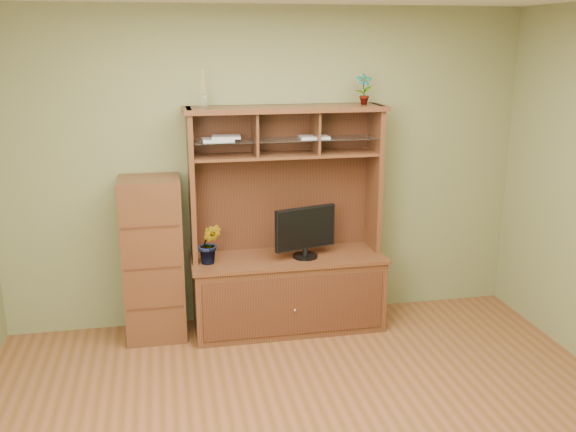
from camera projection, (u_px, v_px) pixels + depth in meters
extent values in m
cube|color=olive|center=(267.00, 169.00, 5.51)|extent=(4.50, 0.02, 2.70)
cube|color=#411F12|center=(288.00, 293.00, 5.52)|extent=(1.60, 0.55, 0.62)
cube|color=#38180F|center=(295.00, 306.00, 5.26)|extent=(1.50, 0.01, 0.50)
sphere|color=silver|center=(295.00, 310.00, 5.25)|extent=(0.02, 0.02, 0.02)
cube|color=#411F12|center=(288.00, 258.00, 5.44)|extent=(1.64, 0.59, 0.03)
cube|color=#411F12|center=(192.00, 186.00, 5.21)|extent=(0.04, 0.35, 1.25)
cube|color=#411F12|center=(374.00, 178.00, 5.51)|extent=(0.04, 0.35, 1.25)
cube|color=#38180F|center=(282.00, 178.00, 5.52)|extent=(1.52, 0.02, 1.25)
cube|color=#411F12|center=(285.00, 109.00, 5.20)|extent=(1.66, 0.40, 0.04)
cube|color=#411F12|center=(285.00, 155.00, 5.30)|extent=(1.52, 0.32, 0.02)
cube|color=#411F12|center=(255.00, 133.00, 5.21)|extent=(0.02, 0.31, 0.35)
cube|color=#411F12|center=(315.00, 132.00, 5.30)|extent=(0.02, 0.31, 0.35)
cube|color=silver|center=(286.00, 139.00, 5.26)|extent=(1.50, 0.27, 0.01)
cylinder|color=black|center=(305.00, 256.00, 5.40)|extent=(0.21, 0.21, 0.02)
cylinder|color=black|center=(305.00, 251.00, 5.39)|extent=(0.04, 0.04, 0.07)
cube|color=black|center=(305.00, 228.00, 5.33)|extent=(0.54, 0.19, 0.35)
imported|color=#325C1F|center=(210.00, 244.00, 5.21)|extent=(0.21, 0.19, 0.34)
imported|color=#345E20|center=(364.00, 89.00, 5.29)|extent=(0.14, 0.10, 0.26)
cylinder|color=silver|center=(203.00, 101.00, 5.06)|extent=(0.06, 0.06, 0.11)
cylinder|color=#A28951|center=(203.00, 82.00, 5.02)|extent=(0.04, 0.04, 0.19)
cube|color=silver|center=(218.00, 140.00, 5.16)|extent=(0.25, 0.19, 0.02)
cube|color=silver|center=(226.00, 137.00, 5.17)|extent=(0.25, 0.20, 0.02)
cube|color=silver|center=(314.00, 137.00, 5.31)|extent=(0.24, 0.19, 0.02)
cube|color=#411F12|center=(153.00, 259.00, 5.27)|extent=(0.49, 0.44, 1.36)
cube|color=#38180F|center=(155.00, 308.00, 5.15)|extent=(0.45, 0.01, 0.02)
cube|color=#38180F|center=(153.00, 268.00, 5.06)|extent=(0.45, 0.01, 0.01)
cube|color=#38180F|center=(151.00, 227.00, 4.97)|extent=(0.45, 0.01, 0.02)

